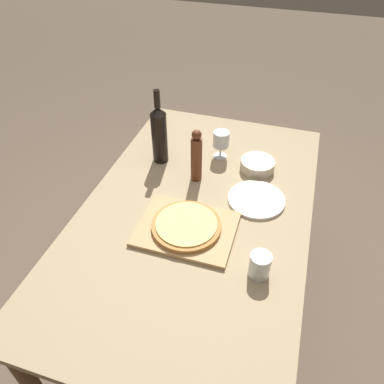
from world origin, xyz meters
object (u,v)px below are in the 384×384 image
object	(u,v)px
wine_bottle	(159,134)
wine_glass	(221,140)
pepper_mill	(196,157)
small_bowl	(257,165)
pizza	(187,225)

from	to	relation	value
wine_bottle	wine_glass	size ratio (longest dim) A/B	2.62
pepper_mill	wine_bottle	bearing A→B (deg)	156.36
wine_glass	small_bowl	world-z (taller)	wine_glass
pepper_mill	pizza	bearing A→B (deg)	-79.50
wine_bottle	pepper_mill	distance (m)	0.23
small_bowl	pepper_mill	bearing A→B (deg)	-149.32
pizza	pepper_mill	distance (m)	0.34
wine_bottle	wine_glass	world-z (taller)	wine_bottle
pepper_mill	small_bowl	size ratio (longest dim) A/B	1.61
pepper_mill	small_bowl	distance (m)	0.31
pizza	wine_bottle	distance (m)	0.51
small_bowl	wine_bottle	bearing A→B (deg)	-172.59
wine_glass	small_bowl	bearing A→B (deg)	-15.33
wine_bottle	small_bowl	size ratio (longest dim) A/B	2.28
wine_bottle	small_bowl	world-z (taller)	wine_bottle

